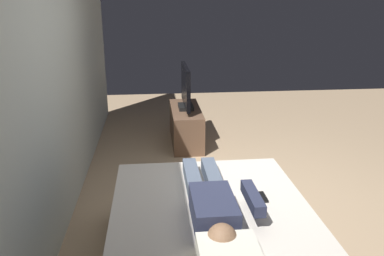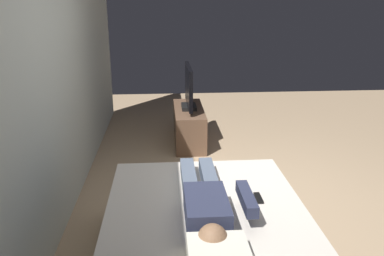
{
  "view_description": "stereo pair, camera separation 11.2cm",
  "coord_description": "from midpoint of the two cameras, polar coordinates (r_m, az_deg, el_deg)",
  "views": [
    {
      "loc": [
        -3.23,
        0.92,
        1.96
      ],
      "look_at": [
        0.55,
        0.52,
        0.69
      ],
      "focal_mm": 36.68,
      "sensor_mm": 36.0,
      "label": 1
    },
    {
      "loc": [
        -3.24,
        0.8,
        1.96
      ],
      "look_at": [
        0.55,
        0.52,
        0.69
      ],
      "focal_mm": 36.68,
      "sensor_mm": 36.0,
      "label": 2
    }
  ],
  "objects": [
    {
      "name": "tv_stand",
      "position": [
        5.51,
        -1.48,
        0.35
      ],
      "size": [
        1.1,
        0.4,
        0.5
      ],
      "primitive_type": "cube",
      "color": "brown",
      "rests_on": "ground"
    },
    {
      "name": "back_wall",
      "position": [
        3.79,
        -19.83,
        8.88
      ],
      "size": [
        6.4,
        0.1,
        2.8
      ],
      "primitive_type": "cube",
      "color": "silver",
      "rests_on": "ground"
    },
    {
      "name": "tv",
      "position": [
        5.37,
        -1.52,
        5.79
      ],
      "size": [
        0.88,
        0.2,
        0.59
      ],
      "color": "black",
      "rests_on": "tv_stand"
    },
    {
      "name": "person",
      "position": [
        2.76,
        1.81,
        -10.58
      ],
      "size": [
        1.26,
        0.46,
        0.18
      ],
      "color": "#2D334C",
      "rests_on": "bed"
    },
    {
      "name": "remote",
      "position": [
        3.0,
        9.21,
        -9.88
      ],
      "size": [
        0.15,
        0.04,
        0.02
      ],
      "primitive_type": "cube",
      "color": "black",
      "rests_on": "bed"
    },
    {
      "name": "bed",
      "position": [
        2.92,
        1.88,
        -16.99
      ],
      "size": [
        1.91,
        1.5,
        0.54
      ],
      "color": "brown",
      "rests_on": "ground"
    },
    {
      "name": "ground_plane",
      "position": [
        3.88,
        7.89,
        -12.07
      ],
      "size": [
        10.0,
        10.0,
        0.0
      ],
      "primitive_type": "plane",
      "color": "tan"
    }
  ]
}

